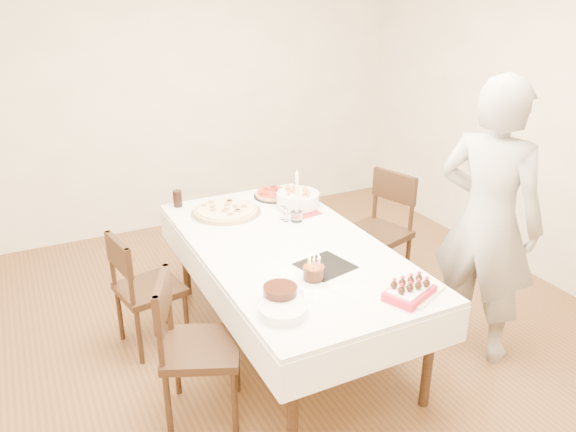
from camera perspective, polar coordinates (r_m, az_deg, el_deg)
name	(u,v)px	position (r m, az deg, el deg)	size (l,w,h in m)	color
floor	(306,345)	(4.02, 1.80, -12.99)	(5.00, 5.00, 0.00)	brown
wall_back	(186,92)	(5.67, -10.29, 12.31)	(4.50, 0.04, 2.70)	#F3E9CC
wall_right	(566,121)	(4.87, 26.36, 8.62)	(0.04, 5.00, 2.70)	#F3E9CC
dining_table	(288,294)	(3.86, 0.00, -7.98)	(1.14, 2.14, 0.75)	silver
chair_right_savory	(376,234)	(4.54, 8.90, -1.80)	(0.49, 0.49, 0.96)	#332011
chair_left_savory	(150,289)	(3.93, -13.86, -7.20)	(0.44, 0.44, 0.85)	#332011
chair_left_dessert	(202,348)	(3.26, -8.75, -13.16)	(0.46, 0.46, 0.90)	#332011
person	(487,222)	(3.77, 19.60, -0.61)	(0.68, 0.45, 1.87)	#A5A19B
pizza_white	(226,211)	(4.19, -6.32, 0.52)	(0.52, 0.52, 0.04)	beige
pizza_pepperoni	(274,194)	(4.49, -1.43, 2.23)	(0.32, 0.32, 0.04)	red
red_placemat	(304,212)	(4.19, 1.63, 0.36)	(0.21, 0.21, 0.01)	#B21E1E
pasta_bowl	(298,199)	(4.28, 1.00, 1.73)	(0.33, 0.33, 0.11)	white
taper_candle	(297,196)	(3.97, 0.90, 2.05)	(0.08, 0.08, 0.39)	white
shaker_pair	(286,215)	(4.01, -0.20, 0.09)	(0.09, 0.09, 0.10)	white
cola_glass	(178,199)	(4.36, -11.15, 1.75)	(0.07, 0.07, 0.13)	black
layer_cake	(280,294)	(3.03, -0.80, -7.96)	(0.23, 0.23, 0.10)	black
cake_board	(325,266)	(3.42, 3.82, -5.10)	(0.29, 0.29, 0.01)	black
birthday_cake	(314,267)	(3.24, 2.63, -5.20)	(0.12, 0.12, 0.13)	#3B1B10
strawberry_box	(410,291)	(3.16, 12.25, -7.46)	(0.28, 0.19, 0.07)	red
box_lid	(417,293)	(3.22, 12.93, -7.63)	(0.31, 0.20, 0.03)	beige
plate_stack	(283,310)	(2.94, -0.53, -9.52)	(0.26, 0.26, 0.05)	white
china_plate	(285,295)	(3.12, -0.28, -7.98)	(0.21, 0.21, 0.01)	white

